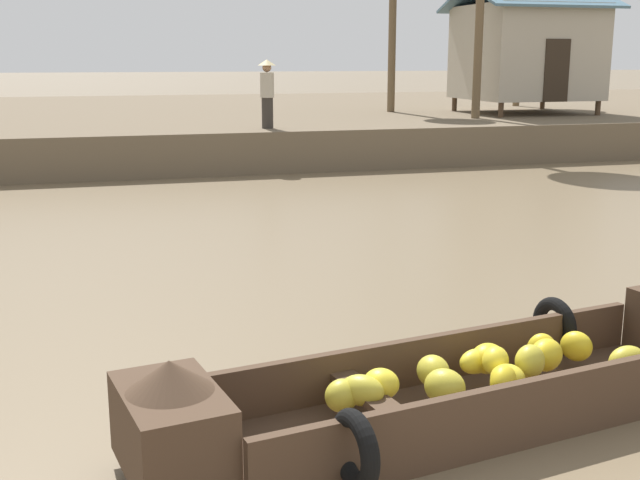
% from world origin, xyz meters
% --- Properties ---
extents(ground_plane, '(300.00, 300.00, 0.00)m').
position_xyz_m(ground_plane, '(0.00, 10.00, 0.00)').
color(ground_plane, '#726047').
extents(riverbank_strip, '(160.00, 20.00, 1.00)m').
position_xyz_m(riverbank_strip, '(0.00, 27.53, 0.50)').
color(riverbank_strip, brown).
rests_on(riverbank_strip, ground).
extents(banana_boat, '(5.35, 2.27, 0.87)m').
position_xyz_m(banana_boat, '(0.14, 4.24, 0.31)').
color(banana_boat, '#473323').
rests_on(banana_boat, ground).
extents(stilt_house_mid_left, '(4.36, 4.03, 3.97)m').
position_xyz_m(stilt_house_mid_left, '(10.65, 21.92, 2.93)').
color(stilt_house_mid_left, '#4C3826').
rests_on(stilt_house_mid_left, riverbank_strip).
extents(vendor_person, '(0.44, 0.44, 1.66)m').
position_xyz_m(vendor_person, '(1.68, 18.58, 1.93)').
color(vendor_person, '#332D28').
rests_on(vendor_person, riverbank_strip).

